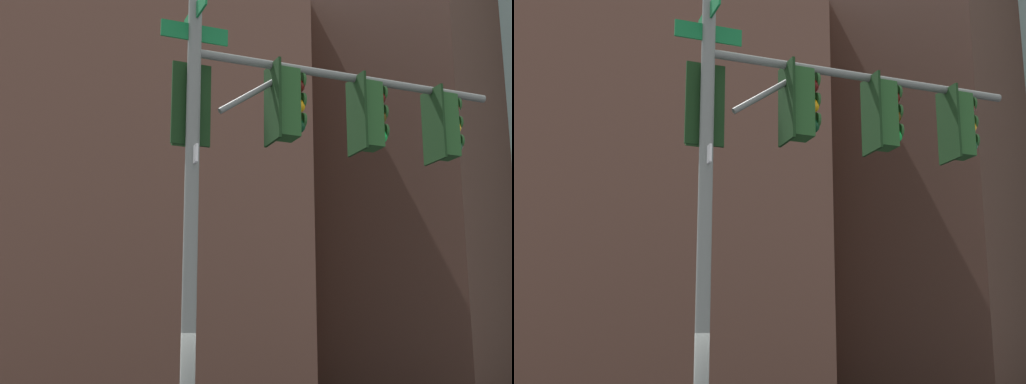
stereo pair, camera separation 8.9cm
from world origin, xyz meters
The scene contains 4 objects.
signal_pole_assembly centered at (-1.57, 0.82, 5.19)m, with size 5.14×1.87×7.08m.
building_brick_nearside centered at (-8.43, -25.84, 19.77)m, with size 19.17×16.32×39.54m, color brown.
building_brick_midblock centered at (-44.14, -28.81, 19.66)m, with size 20.70×15.97×39.32m, color #4C3328.
building_brick_farside centered at (-35.34, -45.96, 16.84)m, with size 23.61×19.77×33.68m, color #845B47.
Camera 2 is at (4.47, 8.27, 2.20)m, focal length 49.98 mm.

